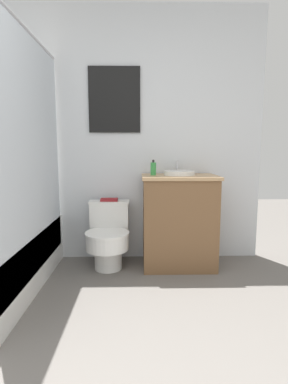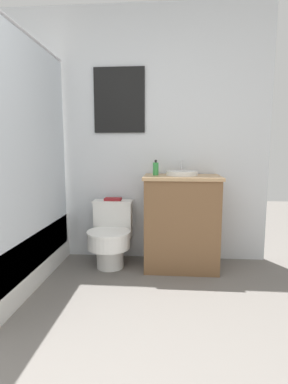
{
  "view_description": "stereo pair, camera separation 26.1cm",
  "coord_description": "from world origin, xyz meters",
  "views": [
    {
      "loc": [
        0.37,
        -0.67,
        1.12
      ],
      "look_at": [
        0.42,
        1.91,
        0.75
      ],
      "focal_mm": 28.0,
      "sensor_mm": 36.0,
      "label": 1
    },
    {
      "loc": [
        0.63,
        -0.66,
        1.12
      ],
      "look_at": [
        0.42,
        1.91,
        0.75
      ],
      "focal_mm": 28.0,
      "sensor_mm": 36.0,
      "label": 2
    }
  ],
  "objects": [
    {
      "name": "soap_bottle",
      "position": [
        0.51,
        2.13,
        0.94
      ],
      "size": [
        0.05,
        0.05,
        0.14
      ],
      "color": "green",
      "rests_on": "vanity"
    },
    {
      "name": "toilet",
      "position": [
        0.08,
        2.09,
        0.3
      ],
      "size": [
        0.41,
        0.52,
        0.62
      ],
      "color": "white",
      "rests_on": "ground_plane"
    },
    {
      "name": "vanity",
      "position": [
        0.75,
        2.11,
        0.44
      ],
      "size": [
        0.7,
        0.48,
        0.88
      ],
      "color": "brown",
      "rests_on": "ground_plane"
    },
    {
      "name": "book_on_tank",
      "position": [
        0.08,
        2.23,
        0.63
      ],
      "size": [
        0.17,
        0.1,
        0.02
      ],
      "color": "maroon",
      "rests_on": "toilet"
    },
    {
      "name": "sink",
      "position": [
        0.75,
        2.13,
        0.9
      ],
      "size": [
        0.29,
        0.33,
        0.13
      ],
      "color": "white",
      "rests_on": "vanity"
    },
    {
      "name": "wall_back",
      "position": [
        0.0,
        2.39,
        1.26
      ],
      "size": [
        3.22,
        0.07,
        2.5
      ],
      "color": "silver",
      "rests_on": "ground_plane"
    },
    {
      "name": "shower_area",
      "position": [
        -0.75,
        1.6,
        0.28
      ],
      "size": [
        0.69,
        1.52,
        1.98
      ],
      "color": "white",
      "rests_on": "ground_plane"
    }
  ]
}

